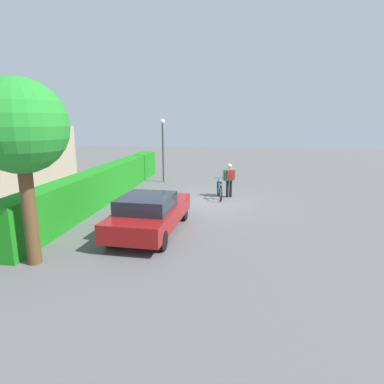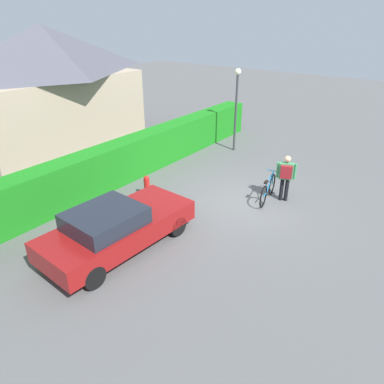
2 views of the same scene
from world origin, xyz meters
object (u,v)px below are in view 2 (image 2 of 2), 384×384
person_rider (286,174)px  fire_hydrant (147,186)px  parked_car_near (116,227)px  bicycle (268,189)px  street_lamp (237,98)px

person_rider → fire_hydrant: (-2.60, 3.96, -0.57)m
parked_car_near → fire_hydrant: size_ratio=5.42×
person_rider → fire_hydrant: bearing=123.3°
parked_car_near → person_rider: person_rider is taller
bicycle → fire_hydrant: 4.19m
parked_car_near → fire_hydrant: 3.16m
parked_car_near → bicycle: parked_car_near is taller
bicycle → fire_hydrant: (-2.31, 3.50, 0.01)m
street_lamp → parked_car_near: bearing=-170.1°
bicycle → person_rider: size_ratio=1.10×
bicycle → street_lamp: 5.54m
parked_car_near → fire_hydrant: (2.77, 1.49, -0.27)m
fire_hydrant → bicycle: bearing=-56.7°
street_lamp → fire_hydrant: street_lamp is taller
bicycle → street_lamp: bearing=43.6°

